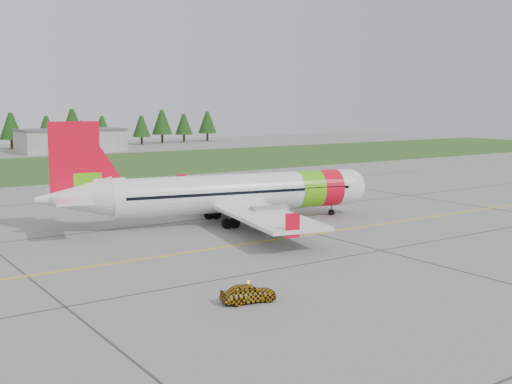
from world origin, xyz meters
TOP-DOWN VIEW (x-y plane):
  - ground at (0.00, 0.00)m, footprint 320.00×320.00m
  - aircraft at (6.70, 16.81)m, footprint 32.49×30.42m
  - follow_me_car at (-5.95, -5.11)m, footprint 1.36×1.52m
  - taxi_guideline at (0.00, 8.00)m, footprint 120.00×0.25m
  - hangar_east at (25.00, 118.00)m, footprint 24.00×12.00m

SIDE VIEW (x-z plane):
  - ground at x=0.00m, z-range 0.00..0.00m
  - taxi_guideline at x=0.00m, z-range 0.00..0.02m
  - follow_me_car at x=-5.95m, z-range 0.00..3.28m
  - hangar_east at x=25.00m, z-range 0.00..5.20m
  - aircraft at x=6.70m, z-range -2.10..7.84m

